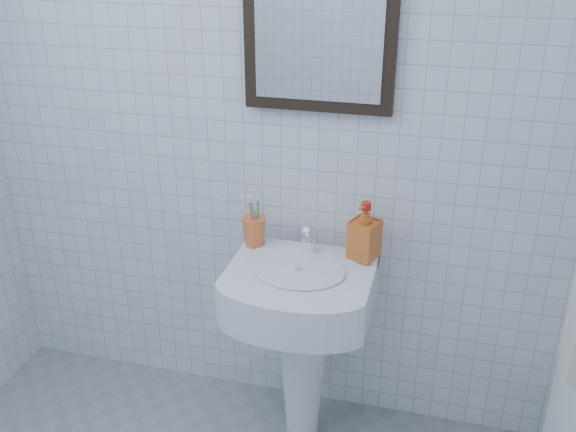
# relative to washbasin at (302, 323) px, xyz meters

# --- Properties ---
(wall_back) EXTENTS (2.20, 0.02, 2.50)m
(wall_back) POSITION_rel_washbasin_xyz_m (-0.20, 0.22, 0.74)
(wall_back) COLOR silver
(wall_back) RESTS_ON ground
(washbasin) EXTENTS (0.49, 0.36, 0.76)m
(washbasin) POSITION_rel_washbasin_xyz_m (0.00, 0.00, 0.00)
(washbasin) COLOR white
(washbasin) RESTS_ON ground
(faucet) EXTENTS (0.05, 0.10, 0.12)m
(faucet) POSITION_rel_washbasin_xyz_m (0.00, 0.09, 0.29)
(faucet) COLOR white
(faucet) RESTS_ON washbasin
(toothbrush_cup) EXTENTS (0.10, 0.10, 0.11)m
(toothbrush_cup) POSITION_rel_washbasin_xyz_m (-0.20, 0.10, 0.30)
(toothbrush_cup) COLOR orange
(toothbrush_cup) RESTS_ON washbasin
(soap_dispenser) EXTENTS (0.12, 0.12, 0.20)m
(soap_dispenser) POSITION_rel_washbasin_xyz_m (0.19, 0.10, 0.35)
(soap_dispenser) COLOR #CA4613
(soap_dispenser) RESTS_ON washbasin
(wall_mirror) EXTENTS (0.50, 0.04, 0.62)m
(wall_mirror) POSITION_rel_washbasin_xyz_m (0.00, 0.20, 1.04)
(wall_mirror) COLOR black
(wall_mirror) RESTS_ON wall_back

